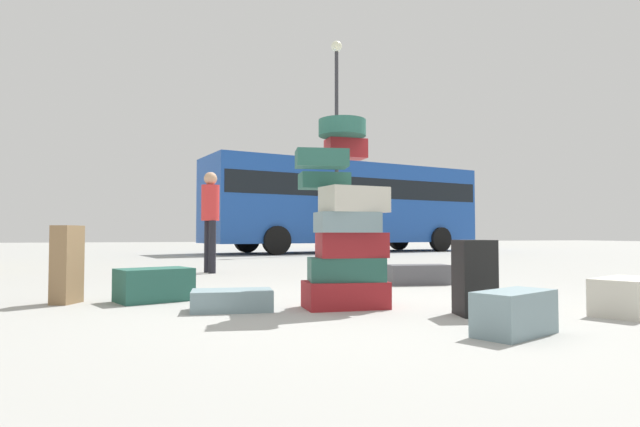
% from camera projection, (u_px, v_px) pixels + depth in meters
% --- Properties ---
extents(ground_plane, '(80.00, 80.00, 0.00)m').
position_uv_depth(ground_plane, '(352.00, 310.00, 4.45)').
color(ground_plane, '#9E9E99').
extents(suitcase_tower, '(0.88, 0.69, 1.66)m').
position_uv_depth(suitcase_tower, '(345.00, 230.00, 4.58)').
color(suitcase_tower, maroon).
rests_on(suitcase_tower, ground).
extents(suitcase_slate_right_side, '(0.71, 0.45, 0.18)m').
position_uv_depth(suitcase_slate_right_side, '(232.00, 300.00, 4.41)').
color(suitcase_slate_right_side, gray).
rests_on(suitcase_slate_right_side, ground).
extents(suitcase_black_foreground_near, '(0.33, 0.35, 0.60)m').
position_uv_depth(suitcase_black_foreground_near, '(474.00, 278.00, 4.15)').
color(suitcase_black_foreground_near, black).
rests_on(suitcase_black_foreground_near, ground).
extents(suitcase_teal_white_trunk, '(0.78, 0.64, 0.32)m').
position_uv_depth(suitcase_teal_white_trunk, '(154.00, 285.00, 5.04)').
color(suitcase_teal_white_trunk, '#26594C').
rests_on(suitcase_teal_white_trunk, ground).
extents(suitcase_brown_upright_blue, '(0.27, 0.33, 0.73)m').
position_uv_depth(suitcase_brown_upright_blue, '(67.00, 264.00, 4.87)').
color(suitcase_brown_upright_blue, olive).
rests_on(suitcase_brown_upright_blue, ground).
extents(suitcase_charcoal_behind_tower, '(0.80, 0.41, 0.25)m').
position_uv_depth(suitcase_charcoal_behind_tower, '(418.00, 275.00, 6.69)').
color(suitcase_charcoal_behind_tower, '#4C4C51').
rests_on(suitcase_charcoal_behind_tower, ground).
extents(suitcase_cream_foreground_far, '(0.76, 0.61, 0.29)m').
position_uv_depth(suitcase_cream_foreground_far, '(627.00, 296.00, 4.18)').
color(suitcase_cream_foreground_far, beige).
rests_on(suitcase_cream_foreground_far, ground).
extents(suitcase_slate_left_side, '(0.66, 0.51, 0.28)m').
position_uv_depth(suitcase_slate_left_side, '(514.00, 313.00, 3.34)').
color(suitcase_slate_left_side, gray).
rests_on(suitcase_slate_left_side, ground).
extents(person_bearded_onlooker, '(0.30, 0.33, 1.69)m').
position_uv_depth(person_bearded_onlooker, '(210.00, 212.00, 8.73)').
color(person_bearded_onlooker, black).
rests_on(person_bearded_onlooker, ground).
extents(parked_bus, '(10.66, 4.76, 3.15)m').
position_uv_depth(parked_bus, '(346.00, 201.00, 19.03)').
color(parked_bus, '#1E4CA5').
rests_on(parked_bus, ground).
extents(lamp_post, '(0.36, 0.36, 6.89)m').
position_uv_depth(lamp_post, '(337.00, 117.00, 16.80)').
color(lamp_post, '#333338').
rests_on(lamp_post, ground).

